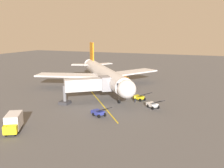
{
  "coord_description": "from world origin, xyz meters",
  "views": [
    {
      "loc": [
        -24.57,
        59.12,
        14.59
      ],
      "look_at": [
        -4.0,
        7.89,
        3.0
      ],
      "focal_mm": 39.61,
      "sensor_mm": 36.0,
      "label": 1
    }
  ],
  "objects_px": {
    "ground_crew_marshaller": "(135,98)",
    "belt_loader_starboard_side": "(153,104)",
    "jet_bridge": "(91,85)",
    "box_truck_near_nose": "(13,122)",
    "ground_crew_wing_walker": "(124,94)",
    "airplane": "(103,74)",
    "belt_loader_rear_apron": "(99,112)",
    "belt_loader_portside": "(140,97)"
  },
  "relations": [
    {
      "from": "ground_crew_marshaller",
      "to": "box_truck_near_nose",
      "type": "relative_size",
      "value": 0.34
    },
    {
      "from": "jet_bridge",
      "to": "belt_loader_starboard_side",
      "type": "distance_m",
      "value": 13.49
    },
    {
      "from": "airplane",
      "to": "ground_crew_marshaller",
      "type": "relative_size",
      "value": 20.14
    },
    {
      "from": "jet_bridge",
      "to": "box_truck_near_nose",
      "type": "bearing_deg",
      "value": 78.83
    },
    {
      "from": "jet_bridge",
      "to": "box_truck_near_nose",
      "type": "xyz_separation_m",
      "value": [
        3.69,
        18.71,
        -2.38
      ]
    },
    {
      "from": "belt_loader_portside",
      "to": "belt_loader_starboard_side",
      "type": "relative_size",
      "value": 1.1
    },
    {
      "from": "airplane",
      "to": "belt_loader_starboard_side",
      "type": "relative_size",
      "value": 8.25
    },
    {
      "from": "ground_crew_marshaller",
      "to": "belt_loader_portside",
      "type": "height_order",
      "value": "belt_loader_portside"
    },
    {
      "from": "jet_bridge",
      "to": "belt_loader_starboard_side",
      "type": "bearing_deg",
      "value": -177.44
    },
    {
      "from": "belt_loader_starboard_side",
      "to": "ground_crew_wing_walker",
      "type": "bearing_deg",
      "value": -33.48
    },
    {
      "from": "airplane",
      "to": "box_truck_near_nose",
      "type": "bearing_deg",
      "value": 88.01
    },
    {
      "from": "ground_crew_marshaller",
      "to": "belt_loader_portside",
      "type": "xyz_separation_m",
      "value": [
        -0.43,
        -1.96,
        -0.17
      ]
    },
    {
      "from": "jet_bridge",
      "to": "box_truck_near_nose",
      "type": "height_order",
      "value": "jet_bridge"
    },
    {
      "from": "jet_bridge",
      "to": "belt_loader_starboard_side",
      "type": "height_order",
      "value": "jet_bridge"
    },
    {
      "from": "ground_crew_marshaller",
      "to": "box_truck_near_nose",
      "type": "xyz_separation_m",
      "value": [
        12.42,
        21.83,
        0.5
      ]
    },
    {
      "from": "ground_crew_marshaller",
      "to": "ground_crew_wing_walker",
      "type": "relative_size",
      "value": 1.0
    },
    {
      "from": "airplane",
      "to": "belt_loader_rear_apron",
      "type": "height_order",
      "value": "airplane"
    },
    {
      "from": "belt_loader_portside",
      "to": "belt_loader_starboard_side",
      "type": "bearing_deg",
      "value": 131.54
    },
    {
      "from": "airplane",
      "to": "belt_loader_rear_apron",
      "type": "relative_size",
      "value": 7.47
    },
    {
      "from": "ground_crew_wing_walker",
      "to": "box_truck_near_nose",
      "type": "distance_m",
      "value": 26.09
    },
    {
      "from": "ground_crew_marshaller",
      "to": "belt_loader_starboard_side",
      "type": "xyz_separation_m",
      "value": [
        -4.4,
        2.53,
        -0.17
      ]
    },
    {
      "from": "belt_loader_portside",
      "to": "belt_loader_starboard_side",
      "type": "distance_m",
      "value": 5.99
    },
    {
      "from": "ground_crew_marshaller",
      "to": "jet_bridge",
      "type": "bearing_deg",
      "value": 19.66
    },
    {
      "from": "jet_bridge",
      "to": "belt_loader_portside",
      "type": "height_order",
      "value": "jet_bridge"
    },
    {
      "from": "jet_bridge",
      "to": "ground_crew_wing_walker",
      "type": "bearing_deg",
      "value": -132.28
    },
    {
      "from": "jet_bridge",
      "to": "belt_loader_portside",
      "type": "bearing_deg",
      "value": -151.01
    },
    {
      "from": "jet_bridge",
      "to": "ground_crew_marshaller",
      "type": "relative_size",
      "value": 5.98
    },
    {
      "from": "jet_bridge",
      "to": "ground_crew_wing_walker",
      "type": "relative_size",
      "value": 5.98
    },
    {
      "from": "ground_crew_wing_walker",
      "to": "belt_loader_portside",
      "type": "height_order",
      "value": "belt_loader_portside"
    },
    {
      "from": "airplane",
      "to": "belt_loader_starboard_side",
      "type": "xyz_separation_m",
      "value": [
        -15.74,
        11.63,
        -3.29
      ]
    },
    {
      "from": "ground_crew_wing_walker",
      "to": "belt_loader_starboard_side",
      "type": "bearing_deg",
      "value": 146.52
    },
    {
      "from": "ground_crew_wing_walker",
      "to": "belt_loader_rear_apron",
      "type": "height_order",
      "value": "belt_loader_rear_apron"
    },
    {
      "from": "ground_crew_marshaller",
      "to": "ground_crew_wing_walker",
      "type": "xyz_separation_m",
      "value": [
        3.46,
        -2.67,
        0.0
      ]
    },
    {
      "from": "airplane",
      "to": "belt_loader_rear_apron",
      "type": "bearing_deg",
      "value": 111.61
    },
    {
      "from": "airplane",
      "to": "jet_bridge",
      "type": "height_order",
      "value": "airplane"
    },
    {
      "from": "box_truck_near_nose",
      "to": "ground_crew_marshaller",
      "type": "bearing_deg",
      "value": -119.63
    },
    {
      "from": "ground_crew_wing_walker",
      "to": "belt_loader_portside",
      "type": "distance_m",
      "value": 3.96
    },
    {
      "from": "jet_bridge",
      "to": "ground_crew_marshaller",
      "type": "xyz_separation_m",
      "value": [
        -8.72,
        -3.12,
        -2.88
      ]
    },
    {
      "from": "ground_crew_marshaller",
      "to": "belt_loader_starboard_side",
      "type": "relative_size",
      "value": 0.41
    },
    {
      "from": "box_truck_near_nose",
      "to": "airplane",
      "type": "bearing_deg",
      "value": -91.99
    },
    {
      "from": "belt_loader_portside",
      "to": "ground_crew_marshaller",
      "type": "bearing_deg",
      "value": 77.59
    },
    {
      "from": "airplane",
      "to": "jet_bridge",
      "type": "bearing_deg",
      "value": 102.1
    }
  ]
}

